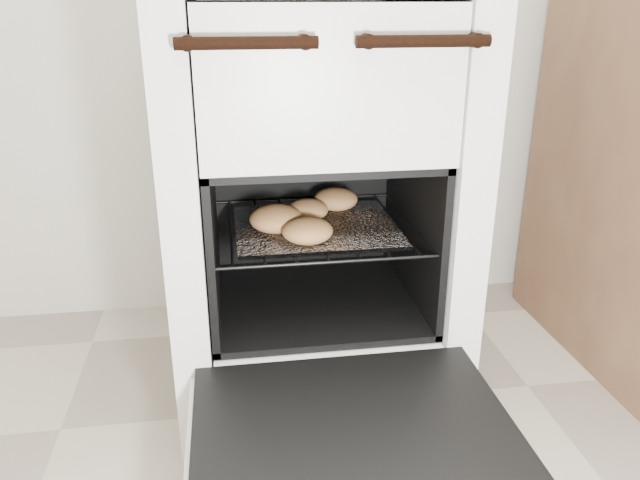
{
  "coord_description": "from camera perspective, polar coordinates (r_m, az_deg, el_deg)",
  "views": [
    {
      "loc": [
        -0.3,
        -0.06,
        0.81
      ],
      "look_at": [
        -0.14,
        1.05,
        0.38
      ],
      "focal_mm": 35.0,
      "sensor_mm": 36.0,
      "label": 1
    }
  ],
  "objects": [
    {
      "name": "baked_rolls",
      "position": [
        1.24,
        -1.42,
        2.34
      ],
      "size": [
        0.26,
        0.31,
        0.05
      ],
      "color": "tan",
      "rests_on": "foil_sheet"
    },
    {
      "name": "oven_door",
      "position": [
        1.0,
        3.04,
        -17.15
      ],
      "size": [
        0.51,
        0.39,
        0.04
      ],
      "color": "black",
      "rests_on": "stove"
    },
    {
      "name": "oven_rack",
      "position": [
        1.27,
        -0.51,
        1.27
      ],
      "size": [
        0.41,
        0.39,
        0.01
      ],
      "color": "black",
      "rests_on": "stove"
    },
    {
      "name": "foil_sheet",
      "position": [
        1.25,
        -0.39,
        1.22
      ],
      "size": [
        0.32,
        0.28,
        0.01
      ],
      "primitive_type": "cube",
      "color": "white",
      "rests_on": "oven_rack"
    },
    {
      "name": "stove",
      "position": [
        1.31,
        -0.9,
        4.06
      ],
      "size": [
        0.56,
        0.63,
        0.86
      ],
      "color": "white",
      "rests_on": "ground"
    }
  ]
}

